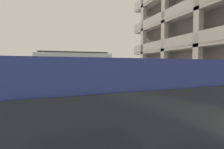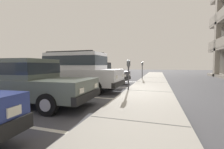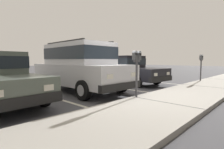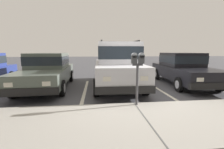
{
  "view_description": "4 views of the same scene",
  "coord_description": "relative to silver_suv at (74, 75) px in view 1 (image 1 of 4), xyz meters",
  "views": [
    {
      "loc": [
        7.64,
        -3.24,
        1.51
      ],
      "look_at": [
        0.21,
        -0.71,
        1.09
      ],
      "focal_mm": 28.0,
      "sensor_mm": 36.0,
      "label": 1
    },
    {
      "loc": [
        7.2,
        1.74,
        1.34
      ],
      "look_at": [
        0.04,
        -0.47,
        0.87
      ],
      "focal_mm": 24.0,
      "sensor_mm": 36.0,
      "label": 2
    },
    {
      "loc": [
        4.5,
        3.58,
        1.29
      ],
      "look_at": [
        0.11,
        -0.59,
        0.8
      ],
      "focal_mm": 28.0,
      "sensor_mm": 36.0,
      "label": 3
    },
    {
      "loc": [
        1.11,
        4.35,
        1.64
      ],
      "look_at": [
        0.5,
        -1.2,
        0.76
      ],
      "focal_mm": 24.0,
      "sensor_mm": 36.0,
      "label": 4
    }
  ],
  "objects": [
    {
      "name": "parking_meter_far",
      "position": [
        -6.49,
        2.78,
        0.15
      ],
      "size": [
        0.35,
        0.12,
        1.5
      ],
      "color": "#47474C",
      "rests_on": "sidewalk"
    },
    {
      "name": "ground_plane",
      "position": [
        -0.17,
        2.4,
        -1.14
      ],
      "size": [
        80.0,
        80.0,
        0.1
      ],
      "color": "#4C4C51"
    },
    {
      "name": "blue_coupe",
      "position": [
        6.09,
        -0.15,
        -0.27
      ],
      "size": [
        2.08,
        4.6,
        1.54
      ],
      "rotation": [
        0.0,
        0.0,
        0.08
      ],
      "color": "navy",
      "rests_on": "ground_plane"
    },
    {
      "name": "parking_stall_lines",
      "position": [
        1.4,
        1.0,
        -1.08
      ],
      "size": [
        12.69,
        4.8,
        0.01
      ],
      "color": "silver",
      "rests_on": "ground_plane"
    },
    {
      "name": "red_sedan",
      "position": [
        -3.33,
        -0.22,
        -0.27
      ],
      "size": [
        2.07,
        4.6,
        1.54
      ],
      "rotation": [
        0.0,
        0.0,
        -0.08
      ],
      "color": "black",
      "rests_on": "ground_plane"
    },
    {
      "name": "parking_meter_near",
      "position": [
        -0.21,
        2.75,
        0.13
      ],
      "size": [
        0.35,
        0.12,
        1.47
      ],
      "color": "#47474C",
      "rests_on": "sidewalk"
    },
    {
      "name": "dark_hatchback",
      "position": [
        3.05,
        -0.15,
        -0.27
      ],
      "size": [
        1.97,
        4.55,
        1.54
      ],
      "rotation": [
        0.0,
        0.0,
        0.04
      ],
      "color": "#5B665B",
      "rests_on": "ground_plane"
    },
    {
      "name": "silver_suv",
      "position": [
        0.0,
        0.0,
        0.0
      ],
      "size": [
        2.08,
        4.81,
        2.03
      ],
      "rotation": [
        0.0,
        0.0,
        -0.02
      ],
      "color": "silver",
      "rests_on": "ground_plane"
    },
    {
      "name": "sidewalk",
      "position": [
        -0.17,
        3.7,
        -1.03
      ],
      "size": [
        40.0,
        2.2,
        0.12
      ],
      "color": "#ADA89E",
      "rests_on": "ground_plane"
    }
  ]
}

